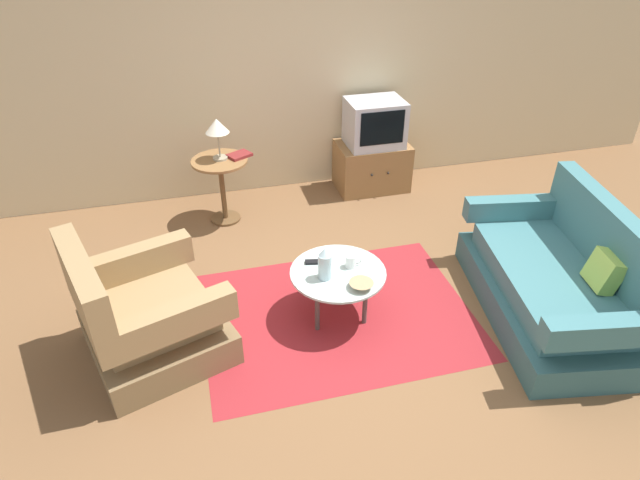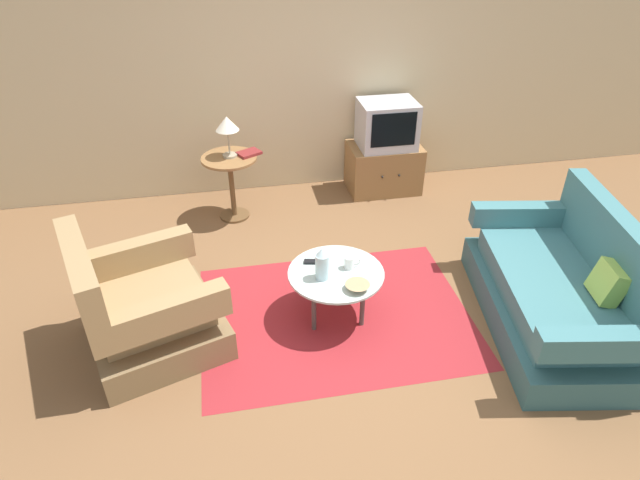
{
  "view_description": "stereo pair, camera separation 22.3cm",
  "coord_description": "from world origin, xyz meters",
  "px_view_note": "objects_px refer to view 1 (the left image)",
  "views": [
    {
      "loc": [
        -1.07,
        -2.91,
        2.78
      ],
      "look_at": [
        -0.22,
        0.38,
        0.55
      ],
      "focal_mm": 30.19,
      "sensor_mm": 36.0,
      "label": 1
    },
    {
      "loc": [
        -0.86,
        -2.96,
        2.78
      ],
      "look_at": [
        -0.22,
        0.38,
        0.55
      ],
      "focal_mm": 30.19,
      "sensor_mm": 36.0,
      "label": 2
    }
  ],
  "objects_px": {
    "television": "(375,123)",
    "tv_stand": "(372,166)",
    "bowl": "(361,285)",
    "armchair": "(145,319)",
    "couch": "(557,283)",
    "tv_remote_dark": "(315,262)",
    "vase": "(325,264)",
    "mug": "(351,261)",
    "side_table": "(221,177)",
    "table_lamp": "(217,128)",
    "book": "(239,155)",
    "coffee_table": "(338,276)"
  },
  "relations": [
    {
      "from": "couch",
      "to": "table_lamp",
      "type": "height_order",
      "value": "table_lamp"
    },
    {
      "from": "couch",
      "to": "tv_stand",
      "type": "height_order",
      "value": "couch"
    },
    {
      "from": "tv_remote_dark",
      "to": "vase",
      "type": "bearing_deg",
      "value": -70.6
    },
    {
      "from": "couch",
      "to": "tv_remote_dark",
      "type": "relative_size",
      "value": 11.83
    },
    {
      "from": "coffee_table",
      "to": "bowl",
      "type": "bearing_deg",
      "value": -65.09
    },
    {
      "from": "couch",
      "to": "vase",
      "type": "height_order",
      "value": "couch"
    },
    {
      "from": "table_lamp",
      "to": "tv_remote_dark",
      "type": "xyz_separation_m",
      "value": [
        0.53,
        -1.54,
        -0.53
      ]
    },
    {
      "from": "coffee_table",
      "to": "bowl",
      "type": "relative_size",
      "value": 4.05
    },
    {
      "from": "coffee_table",
      "to": "table_lamp",
      "type": "height_order",
      "value": "table_lamp"
    },
    {
      "from": "television",
      "to": "vase",
      "type": "relative_size",
      "value": 2.25
    },
    {
      "from": "side_table",
      "to": "mug",
      "type": "distance_m",
      "value": 1.81
    },
    {
      "from": "vase",
      "to": "armchair",
      "type": "bearing_deg",
      "value": -179.93
    },
    {
      "from": "bowl",
      "to": "book",
      "type": "xyz_separation_m",
      "value": [
        -0.59,
        1.92,
        0.22
      ]
    },
    {
      "from": "vase",
      "to": "book",
      "type": "relative_size",
      "value": 0.99
    },
    {
      "from": "side_table",
      "to": "table_lamp",
      "type": "height_order",
      "value": "table_lamp"
    },
    {
      "from": "table_lamp",
      "to": "bowl",
      "type": "distance_m",
      "value": 2.12
    },
    {
      "from": "tv_stand",
      "to": "mug",
      "type": "bearing_deg",
      "value": -113.56
    },
    {
      "from": "couch",
      "to": "television",
      "type": "xyz_separation_m",
      "value": [
        -0.66,
        2.34,
        0.46
      ]
    },
    {
      "from": "bowl",
      "to": "armchair",
      "type": "bearing_deg",
      "value": 173.27
    },
    {
      "from": "couch",
      "to": "tv_remote_dark",
      "type": "distance_m",
      "value": 1.84
    },
    {
      "from": "tv_stand",
      "to": "book",
      "type": "relative_size",
      "value": 2.93
    },
    {
      "from": "table_lamp",
      "to": "tv_remote_dark",
      "type": "bearing_deg",
      "value": -71.04
    },
    {
      "from": "side_table",
      "to": "tv_remote_dark",
      "type": "height_order",
      "value": "side_table"
    },
    {
      "from": "couch",
      "to": "mug",
      "type": "bearing_deg",
      "value": 84.24
    },
    {
      "from": "bowl",
      "to": "couch",
      "type": "bearing_deg",
      "value": -6.16
    },
    {
      "from": "tv_stand",
      "to": "tv_remote_dark",
      "type": "bearing_deg",
      "value": -121.03
    },
    {
      "from": "bowl",
      "to": "tv_remote_dark",
      "type": "distance_m",
      "value": 0.45
    },
    {
      "from": "television",
      "to": "table_lamp",
      "type": "bearing_deg",
      "value": -170.58
    },
    {
      "from": "television",
      "to": "bowl",
      "type": "height_order",
      "value": "television"
    },
    {
      "from": "tv_stand",
      "to": "television",
      "type": "distance_m",
      "value": 0.49
    },
    {
      "from": "couch",
      "to": "tv_remote_dark",
      "type": "height_order",
      "value": "couch"
    },
    {
      "from": "couch",
      "to": "bowl",
      "type": "height_order",
      "value": "couch"
    },
    {
      "from": "mug",
      "to": "television",
      "type": "bearing_deg",
      "value": 66.28
    },
    {
      "from": "side_table",
      "to": "coffee_table",
      "type": "bearing_deg",
      "value": -67.78
    },
    {
      "from": "book",
      "to": "tv_stand",
      "type": "bearing_deg",
      "value": -17.04
    },
    {
      "from": "bowl",
      "to": "vase",
      "type": "bearing_deg",
      "value": 140.97
    },
    {
      "from": "tv_stand",
      "to": "bowl",
      "type": "xyz_separation_m",
      "value": [
        -0.85,
        -2.19,
        0.19
      ]
    },
    {
      "from": "vase",
      "to": "bowl",
      "type": "distance_m",
      "value": 0.3
    },
    {
      "from": "television",
      "to": "couch",
      "type": "bearing_deg",
      "value": -74.22
    },
    {
      "from": "vase",
      "to": "tv_stand",
      "type": "bearing_deg",
      "value": 62.06
    },
    {
      "from": "armchair",
      "to": "tv_remote_dark",
      "type": "relative_size",
      "value": 7.55
    },
    {
      "from": "side_table",
      "to": "tv_stand",
      "type": "height_order",
      "value": "side_table"
    },
    {
      "from": "tv_stand",
      "to": "armchair",
      "type": "bearing_deg",
      "value": -139.28
    },
    {
      "from": "vase",
      "to": "mug",
      "type": "distance_m",
      "value": 0.25
    },
    {
      "from": "mug",
      "to": "book",
      "type": "distance_m",
      "value": 1.77
    },
    {
      "from": "television",
      "to": "tv_stand",
      "type": "bearing_deg",
      "value": 90.0
    },
    {
      "from": "armchair",
      "to": "side_table",
      "type": "relative_size",
      "value": 1.75
    },
    {
      "from": "book",
      "to": "tv_remote_dark",
      "type": "bearing_deg",
      "value": -105.15
    },
    {
      "from": "side_table",
      "to": "book",
      "type": "bearing_deg",
      "value": 7.45
    },
    {
      "from": "tv_remote_dark",
      "to": "book",
      "type": "height_order",
      "value": "book"
    }
  ]
}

